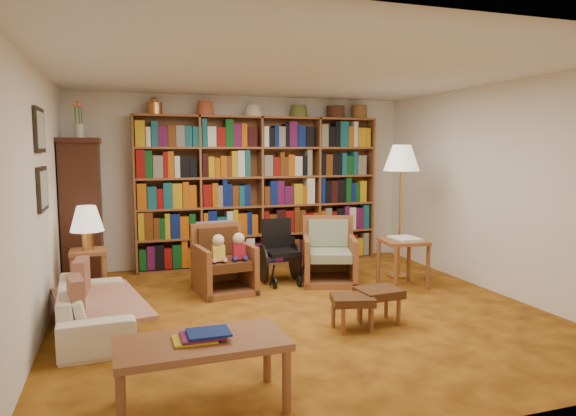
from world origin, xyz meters
name	(u,v)px	position (x,y,z in m)	size (l,w,h in m)	color
floor	(300,311)	(0.00, 0.00, 0.00)	(5.00, 5.00, 0.00)	#BC701C
ceiling	(300,72)	(0.00, 0.00, 2.50)	(5.00, 5.00, 0.00)	white
wall_back	(245,181)	(0.00, 2.50, 1.25)	(5.00, 5.00, 0.00)	white
wall_front	(442,231)	(0.00, -2.50, 1.25)	(5.00, 5.00, 0.00)	white
wall_left	(36,202)	(-2.50, 0.00, 1.25)	(5.00, 5.00, 0.00)	white
wall_right	(497,189)	(2.50, 0.00, 1.25)	(5.00, 5.00, 0.00)	white
bookshelf	(261,187)	(0.20, 2.33, 1.17)	(3.60, 0.30, 2.42)	brown
curio_cabinet	(82,210)	(-2.25, 2.00, 0.95)	(0.50, 0.95, 2.40)	#3B1B10
framed_pictures	(41,160)	(-2.48, 0.30, 1.62)	(0.03, 0.52, 0.97)	black
sofa	(95,308)	(-2.05, 0.03, 0.23)	(0.62, 1.59, 0.46)	#F1E6CC
sofa_throw	(100,300)	(-2.00, 0.03, 0.30)	(0.75, 1.40, 0.04)	beige
cushion_left	(81,277)	(-2.18, 0.38, 0.45)	(0.12, 0.38, 0.38)	maroon
cushion_right	(76,296)	(-2.18, -0.32, 0.45)	(0.11, 0.36, 0.36)	maroon
side_table_lamp	(89,264)	(-2.15, 1.09, 0.44)	(0.41, 0.41, 0.59)	brown
table_lamp	(87,220)	(-2.15, 1.09, 0.93)	(0.37, 0.37, 0.50)	#C68A3F
armchair_leather	(223,263)	(-0.62, 1.05, 0.34)	(0.74, 0.77, 0.83)	brown
armchair_sage	(327,257)	(0.76, 1.08, 0.32)	(0.88, 0.89, 0.84)	brown
wheelchair	(279,253)	(0.16, 1.26, 0.37)	(0.47, 0.65, 0.82)	black
floor_lamp	(401,163)	(1.77, 0.98, 1.54)	(0.47, 0.47, 1.78)	#C68A3F
side_table_papers	(403,248)	(1.56, 0.53, 0.50)	(0.59, 0.59, 0.63)	brown
footstool_a	(352,302)	(0.29, -0.69, 0.27)	(0.46, 0.42, 0.33)	#552D16
footstool_b	(379,295)	(0.62, -0.59, 0.29)	(0.43, 0.38, 0.35)	#552D16
coffee_table	(202,348)	(-1.30, -1.73, 0.41)	(1.15, 0.60, 0.52)	brown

